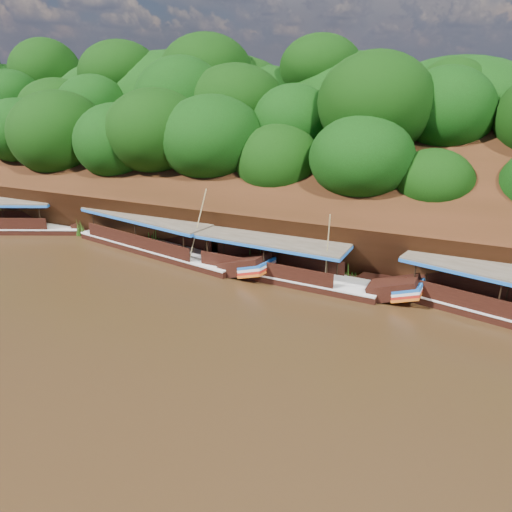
% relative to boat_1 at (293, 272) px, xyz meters
% --- Properties ---
extents(ground, '(160.00, 160.00, 0.00)m').
position_rel_boat_1_xyz_m(ground, '(1.80, -7.41, -0.58)').
color(ground, black).
rests_on(ground, ground).
extents(riverbank, '(120.00, 30.06, 19.40)m').
position_rel_boat_1_xyz_m(riverbank, '(1.79, 15.32, 1.30)').
color(riverbank, black).
rests_on(riverbank, ground).
extents(boat_1, '(15.01, 3.18, 5.49)m').
position_rel_boat_1_xyz_m(boat_1, '(0.00, 0.00, 0.00)').
color(boat_1, black).
rests_on(boat_1, ground).
extents(boat_2, '(17.11, 5.55, 5.87)m').
position_rel_boat_1_xyz_m(boat_2, '(-10.12, 0.91, 0.02)').
color(boat_2, black).
rests_on(boat_2, ground).
extents(boat_3, '(14.44, 7.67, 3.13)m').
position_rel_boat_1_xyz_m(boat_3, '(-24.43, 0.73, 0.01)').
color(boat_3, black).
rests_on(boat_3, ground).
extents(reeds, '(49.99, 2.56, 2.02)m').
position_rel_boat_1_xyz_m(reeds, '(-1.23, 2.10, 0.28)').
color(reeds, '#2C5615').
rests_on(reeds, ground).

